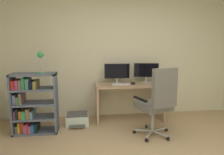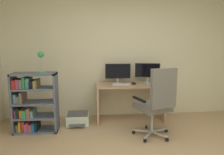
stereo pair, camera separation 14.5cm
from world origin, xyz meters
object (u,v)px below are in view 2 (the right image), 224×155
object	(u,v)px
keyboard	(121,84)
desk_lamp	(41,57)
desk	(130,94)
office_chair	(157,101)
printer	(78,119)
monitor_secondary	(147,71)
computer_mouse	(134,83)
monitor_main	(118,72)
bookshelf	(32,103)

from	to	relation	value
keyboard	desk_lamp	distance (m)	1.54
desk	office_chair	distance (m)	0.92
desk	printer	world-z (taller)	desk
office_chair	printer	world-z (taller)	office_chair
office_chair	desk_lamp	world-z (taller)	desk_lamp
monitor_secondary	office_chair	xyz separation A→B (m)	(-0.10, -0.97, -0.35)
keyboard	printer	distance (m)	1.06
desk	keyboard	world-z (taller)	keyboard
desk	computer_mouse	xyz separation A→B (m)	(0.07, -0.04, 0.22)
desk	printer	bearing A→B (deg)	-172.18
desk	keyboard	distance (m)	0.29
computer_mouse	printer	world-z (taller)	computer_mouse
desk	monitor_main	world-z (taller)	monitor_main
monitor_main	office_chair	xyz separation A→B (m)	(0.50, -0.97, -0.34)
desk_lamp	printer	world-z (taller)	desk_lamp
desk	keyboard	bearing A→B (deg)	-162.25
monitor_secondary	desk_lamp	distance (m)	2.05
keyboard	computer_mouse	size ratio (longest dim) A/B	3.40
monitor_main	desk_lamp	world-z (taller)	desk_lamp
desk	bookshelf	world-z (taller)	bookshelf
computer_mouse	desk_lamp	xyz separation A→B (m)	(-1.65, -0.36, 0.54)
keyboard	desk_lamp	bearing A→B (deg)	-163.49
computer_mouse	bookshelf	distance (m)	1.90
monitor_secondary	computer_mouse	bearing A→B (deg)	-155.27
bookshelf	desk_lamp	size ratio (longest dim) A/B	2.86
desk	office_chair	bearing A→B (deg)	-72.54
monitor_secondary	office_chair	bearing A→B (deg)	-95.62
office_chair	printer	bearing A→B (deg)	150.49
desk	printer	xyz separation A→B (m)	(-1.02, -0.14, -0.43)
desk	monitor_main	size ratio (longest dim) A/B	2.62
computer_mouse	bookshelf	xyz separation A→B (m)	(-1.85, -0.36, -0.25)
monitor_main	keyboard	size ratio (longest dim) A/B	1.48
keyboard	computer_mouse	world-z (taller)	computer_mouse
office_chair	bookshelf	bearing A→B (deg)	167.10
desk	computer_mouse	world-z (taller)	computer_mouse
desk	computer_mouse	size ratio (longest dim) A/B	13.18
bookshelf	printer	distance (m)	0.89
desk	office_chair	xyz separation A→B (m)	(0.27, -0.87, 0.09)
desk	monitor_main	distance (m)	0.50
keyboard	bookshelf	xyz separation A→B (m)	(-1.60, -0.34, -0.25)
desk_lamp	monitor_main	bearing A→B (deg)	20.29
keyboard	bookshelf	distance (m)	1.65
keyboard	computer_mouse	distance (m)	0.25
office_chair	computer_mouse	bearing A→B (deg)	104.11
desk	monitor_secondary	bearing A→B (deg)	14.99
monitor_secondary	office_chair	size ratio (longest dim) A/B	0.43
monitor_main	computer_mouse	size ratio (longest dim) A/B	5.03
desk	monitor_secondary	distance (m)	0.58
keyboard	computer_mouse	xyz separation A→B (m)	(0.25, 0.02, 0.01)
desk	bookshelf	bearing A→B (deg)	-167.24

